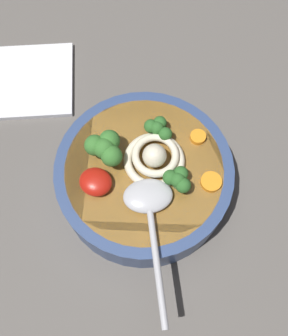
% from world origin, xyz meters
% --- Properties ---
extents(table_slab, '(1.23, 1.23, 0.03)m').
position_xyz_m(table_slab, '(0.00, 0.00, 0.01)').
color(table_slab, '#5B5651').
rests_on(table_slab, ground).
extents(soup_bowl, '(0.23, 0.23, 0.06)m').
position_xyz_m(soup_bowl, '(0.01, -0.02, 0.06)').
color(soup_bowl, '#334775').
rests_on(soup_bowl, table_slab).
extents(noodle_pile, '(0.08, 0.08, 0.03)m').
position_xyz_m(noodle_pile, '(-0.00, -0.03, 0.10)').
color(noodle_pile, beige).
rests_on(noodle_pile, soup_bowl).
extents(soup_spoon, '(0.12, 0.16, 0.02)m').
position_xyz_m(soup_spoon, '(-0.02, 0.03, 0.10)').
color(soup_spoon, '#B7B7BC').
rests_on(soup_spoon, soup_bowl).
extents(chili_sauce_dollop, '(0.04, 0.04, 0.02)m').
position_xyz_m(chili_sauce_dollop, '(0.05, 0.03, 0.10)').
color(chili_sauce_dollop, '#B2190F').
rests_on(chili_sauce_dollop, soup_bowl).
extents(broccoli_floret_beside_chili, '(0.05, 0.04, 0.04)m').
position_xyz_m(broccoli_floret_beside_chili, '(0.06, -0.01, 0.12)').
color(broccoli_floret_beside_chili, '#7A9E60').
rests_on(broccoli_floret_beside_chili, soup_bowl).
extents(broccoli_floret_rear, '(0.04, 0.03, 0.03)m').
position_xyz_m(broccoli_floret_rear, '(-0.04, -0.01, 0.11)').
color(broccoli_floret_rear, '#7A9E60').
rests_on(broccoli_floret_rear, soup_bowl).
extents(broccoli_floret_right, '(0.03, 0.03, 0.03)m').
position_xyz_m(broccoli_floret_right, '(0.01, -0.07, 0.11)').
color(broccoli_floret_right, '#7A9E60').
rests_on(broccoli_floret_right, soup_bowl).
extents(carrot_slice_near_spoon, '(0.03, 0.03, 0.01)m').
position_xyz_m(carrot_slice_near_spoon, '(-0.08, -0.03, 0.09)').
color(carrot_slice_near_spoon, orange).
rests_on(carrot_slice_near_spoon, soup_bowl).
extents(carrot_slice_extra_a, '(0.02, 0.02, 0.01)m').
position_xyz_m(carrot_slice_extra_a, '(-0.04, -0.09, 0.10)').
color(carrot_slice_extra_a, orange).
rests_on(carrot_slice_extra_a, soup_bowl).
extents(folded_napkin, '(0.21, 0.20, 0.01)m').
position_xyz_m(folded_napkin, '(0.26, -0.09, 0.03)').
color(folded_napkin, white).
rests_on(folded_napkin, table_slab).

